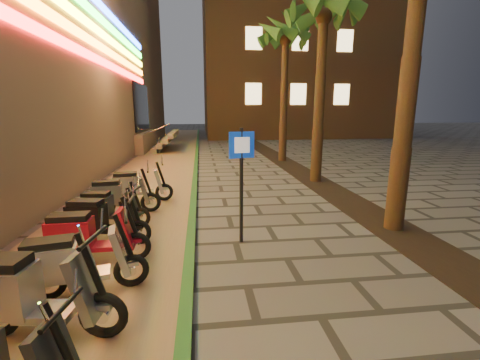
{
  "coord_description": "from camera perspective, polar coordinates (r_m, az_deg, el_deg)",
  "views": [
    {
      "loc": [
        -0.65,
        -4.33,
        2.6
      ],
      "look_at": [
        0.14,
        2.07,
        1.2
      ],
      "focal_mm": 24.0,
      "sensor_mm": 36.0,
      "label": 1
    }
  ],
  "objects": [
    {
      "name": "scooter_7",
      "position": [
        6.95,
        -23.73,
        -6.38
      ],
      "size": [
        1.65,
        0.73,
        1.16
      ],
      "rotation": [
        0.0,
        0.0,
        -0.19
      ],
      "color": "black",
      "rests_on": "ground"
    },
    {
      "name": "scooter_10",
      "position": [
        9.6,
        -18.08,
        -0.94
      ],
      "size": [
        1.67,
        0.69,
        1.17
      ],
      "rotation": [
        0.0,
        0.0,
        0.16
      ],
      "color": "black",
      "rests_on": "ground"
    },
    {
      "name": "planting_strip",
      "position": [
        10.58,
        16.94,
        -2.46
      ],
      "size": [
        1.2,
        40.0,
        0.02
      ],
      "primitive_type": "cube",
      "color": "black",
      "rests_on": "ground"
    },
    {
      "name": "scooter_8",
      "position": [
        7.83,
        -22.5,
        -4.55
      ],
      "size": [
        1.52,
        0.58,
        1.07
      ],
      "rotation": [
        0.0,
        0.0,
        -0.12
      ],
      "color": "black",
      "rests_on": "ground"
    },
    {
      "name": "parking_strip",
      "position": [
        14.69,
        -14.53,
        1.69
      ],
      "size": [
        3.4,
        60.0,
        0.01
      ],
      "primitive_type": "cube",
      "color": "#8C7251",
      "rests_on": "ground"
    },
    {
      "name": "scooter_5",
      "position": [
        5.2,
        -27.77,
        -12.99
      ],
      "size": [
        1.65,
        0.77,
        1.16
      ],
      "rotation": [
        0.0,
        0.0,
        0.22
      ],
      "color": "black",
      "rests_on": "ground"
    },
    {
      "name": "ground",
      "position": [
        5.09,
        1.38,
        -18.45
      ],
      "size": [
        120.0,
        120.0,
        0.0
      ],
      "primitive_type": "plane",
      "color": "#474442",
      "rests_on": "ground"
    },
    {
      "name": "apartment_block",
      "position": [
        38.87,
        8.53,
        26.9
      ],
      "size": [
        18.0,
        16.06,
        25.0
      ],
      "color": "brown",
      "rests_on": "ground"
    },
    {
      "name": "scooter_4",
      "position": [
        4.58,
        -34.04,
        -16.37
      ],
      "size": [
        1.86,
        0.72,
        1.31
      ],
      "rotation": [
        0.0,
        0.0,
        -0.12
      ],
      "color": "black",
      "rests_on": "ground"
    },
    {
      "name": "palm_c",
      "position": [
        12.5,
        14.67,
        26.38
      ],
      "size": [
        2.97,
        3.02,
        6.91
      ],
      "color": "#472D19",
      "rests_on": "ground"
    },
    {
      "name": "scooter_6",
      "position": [
        6.14,
        -25.56,
        -8.87
      ],
      "size": [
        1.67,
        0.59,
        1.18
      ],
      "rotation": [
        0.0,
        0.0,
        0.03
      ],
      "color": "black",
      "rests_on": "ground"
    },
    {
      "name": "pedestrian_sign",
      "position": [
        6.17,
        0.27,
        1.78
      ],
      "size": [
        0.5,
        0.14,
        2.28
      ],
      "rotation": [
        0.0,
        0.0,
        0.22
      ],
      "color": "black",
      "rests_on": "ground"
    },
    {
      "name": "palm_d",
      "position": [
        17.2,
        8.1,
        23.36
      ],
      "size": [
        2.97,
        3.02,
        7.16
      ],
      "color": "#472D19",
      "rests_on": "ground"
    },
    {
      "name": "scooter_9",
      "position": [
        8.68,
        -20.87,
        -2.53
      ],
      "size": [
        1.66,
        0.67,
        1.16
      ],
      "rotation": [
        0.0,
        0.0,
        0.14
      ],
      "color": "black",
      "rests_on": "ground"
    },
    {
      "name": "green_curb",
      "position": [
        14.56,
        -7.89,
        2.06
      ],
      "size": [
        0.18,
        60.0,
        0.1
      ],
      "primitive_type": "cube",
      "color": "#235A21",
      "rests_on": "ground"
    }
  ]
}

